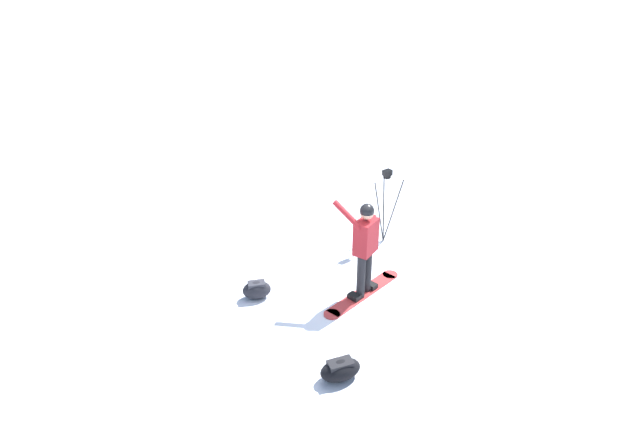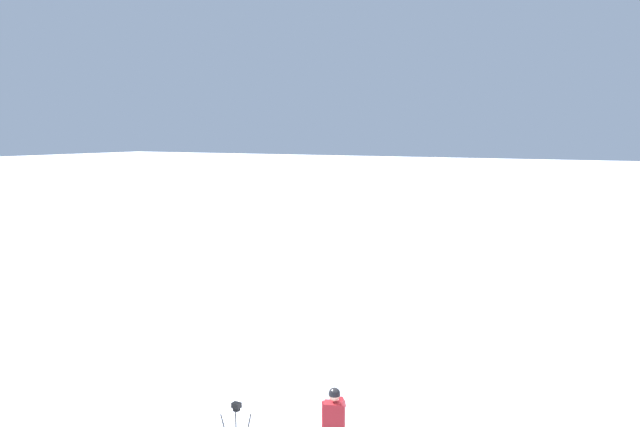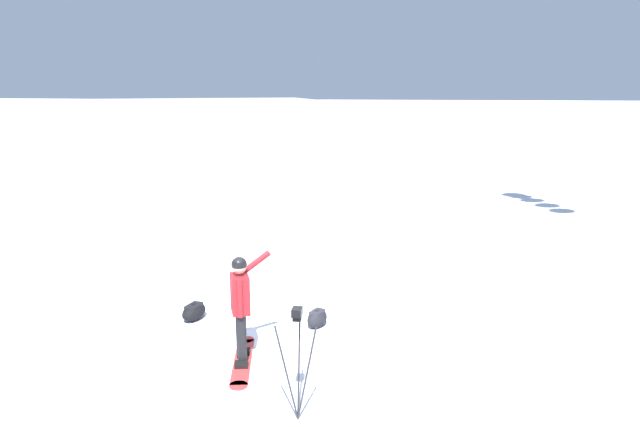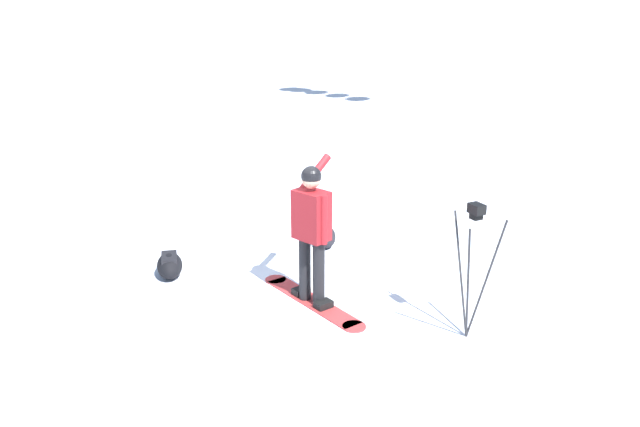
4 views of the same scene
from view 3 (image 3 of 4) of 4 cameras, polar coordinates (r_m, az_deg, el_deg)
ground_plane at (r=10.03m, az=-8.05°, el=-12.42°), size 300.00×300.00×0.00m
snowboarder at (r=9.09m, az=-7.59°, el=-8.10°), size 0.62×0.63×1.70m
snowboard at (r=9.49m, az=-7.41°, el=-13.72°), size 0.55×1.77×0.10m
gear_bag_large at (r=11.11m, az=-11.97°, el=-9.15°), size 0.46×0.63×0.30m
camera_tripod at (r=7.52m, az=-2.19°, el=-12.15°), size 0.53×0.54×1.50m
gear_bag_small at (r=10.58m, az=-0.28°, el=-9.97°), size 0.45×0.54×0.31m
distant_ridge at (r=78.69m, az=-15.25°, el=9.65°), size 41.74×29.54×2.17m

